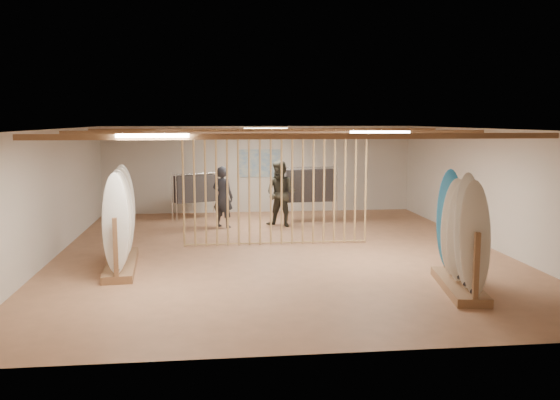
{
  "coord_description": "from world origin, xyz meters",
  "views": [
    {
      "loc": [
        -1.53,
        -13.21,
        3.01
      ],
      "look_at": [
        0.0,
        0.0,
        1.2
      ],
      "focal_mm": 38.0,
      "sensor_mm": 36.0,
      "label": 1
    }
  ],
  "objects": [
    {
      "name": "clothing_rack_b",
      "position": [
        1.32,
        3.91,
        1.09
      ],
      "size": [
        1.56,
        0.5,
        1.68
      ],
      "rotation": [
        0.0,
        0.0,
        0.08
      ],
      "color": "silver",
      "rests_on": "floor"
    },
    {
      "name": "rack_right",
      "position": [
        2.81,
        -3.41,
        0.7
      ],
      "size": [
        0.92,
        2.23,
        2.06
      ],
      "rotation": [
        0.0,
        0.0,
        -0.17
      ],
      "color": "#8D6340",
      "rests_on": "floor"
    },
    {
      "name": "wall_back",
      "position": [
        0.0,
        6.0,
        1.4
      ],
      "size": [
        12.0,
        0.0,
        12.0
      ],
      "primitive_type": "plane",
      "rotation": [
        1.57,
        0.0,
        0.0
      ],
      "color": "beige",
      "rests_on": "ground"
    },
    {
      "name": "bamboo_partition",
      "position": [
        0.0,
        0.8,
        1.4
      ],
      "size": [
        4.45,
        0.05,
        2.78
      ],
      "color": "tan",
      "rests_on": "ground"
    },
    {
      "name": "shopper_a",
      "position": [
        -1.23,
        3.28,
        0.98
      ],
      "size": [
        0.86,
        0.79,
        1.96
      ],
      "primitive_type": "imported",
      "rotation": [
        0.0,
        0.0,
        2.56
      ],
      "color": "#24252B",
      "rests_on": "floor"
    },
    {
      "name": "rack_left",
      "position": [
        -3.39,
        -1.11,
        0.71
      ],
      "size": [
        0.76,
        2.6,
        2.07
      ],
      "rotation": [
        0.0,
        0.0,
        0.08
      ],
      "color": "#8D6340",
      "rests_on": "floor"
    },
    {
      "name": "wall_front",
      "position": [
        0.0,
        -6.0,
        1.4
      ],
      "size": [
        12.0,
        0.0,
        12.0
      ],
      "primitive_type": "plane",
      "rotation": [
        -1.57,
        0.0,
        0.0
      ],
      "color": "beige",
      "rests_on": "ground"
    },
    {
      "name": "wall_left",
      "position": [
        -5.0,
        0.0,
        1.4
      ],
      "size": [
        0.0,
        12.0,
        12.0
      ],
      "primitive_type": "plane",
      "rotation": [
        1.57,
        0.0,
        1.57
      ],
      "color": "beige",
      "rests_on": "ground"
    },
    {
      "name": "light_panels",
      "position": [
        0.0,
        0.0,
        2.74
      ],
      "size": [
        1.2,
        0.35,
        0.06
      ],
      "primitive_type": "cube",
      "color": "white",
      "rests_on": "ground"
    },
    {
      "name": "poster",
      "position": [
        0.0,
        5.98,
        1.6
      ],
      "size": [
        1.4,
        0.03,
        0.9
      ],
      "primitive_type": "cube",
      "color": "#2D609D",
      "rests_on": "ground"
    },
    {
      "name": "ceiling_slats",
      "position": [
        0.0,
        0.0,
        2.72
      ],
      "size": [
        9.5,
        6.12,
        0.1
      ],
      "primitive_type": "cube",
      "color": "#8D6340",
      "rests_on": "ground"
    },
    {
      "name": "shopper_b",
      "position": [
        0.4,
        3.24,
        1.06
      ],
      "size": [
        1.29,
        1.22,
        2.11
      ],
      "primitive_type": "imported",
      "rotation": [
        0.0,
        0.0,
        -0.57
      ],
      "color": "#302F25",
      "rests_on": "floor"
    },
    {
      "name": "ceiling",
      "position": [
        0.0,
        0.0,
        2.8
      ],
      "size": [
        12.0,
        12.0,
        0.0
      ],
      "primitive_type": "plane",
      "rotation": [
        3.14,
        0.0,
        0.0
      ],
      "color": "gray",
      "rests_on": "ground"
    },
    {
      "name": "clothing_rack_a",
      "position": [
        -2.04,
        4.78,
        0.94
      ],
      "size": [
        1.28,
        0.8,
        1.44
      ],
      "rotation": [
        0.0,
        0.0,
        0.4
      ],
      "color": "silver",
      "rests_on": "floor"
    },
    {
      "name": "wall_right",
      "position": [
        5.0,
        0.0,
        1.4
      ],
      "size": [
        0.0,
        12.0,
        12.0
      ],
      "primitive_type": "plane",
      "rotation": [
        1.57,
        0.0,
        -1.57
      ],
      "color": "beige",
      "rests_on": "ground"
    },
    {
      "name": "floor",
      "position": [
        0.0,
        0.0,
        0.0
      ],
      "size": [
        12.0,
        12.0,
        0.0
      ],
      "primitive_type": "plane",
      "color": "#AD7754",
      "rests_on": "ground"
    }
  ]
}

